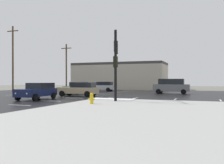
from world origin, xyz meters
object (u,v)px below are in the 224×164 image
Objects in this scene: fire_hydrant at (92,98)px; sedan_tan at (79,89)px; sedan_green at (77,88)px; sedan_silver at (102,86)px; traffic_signal_mast at (116,55)px; utility_pole_distant at (66,66)px; sedan_navy at (38,91)px; utility_pole_far at (13,57)px; suv_grey at (171,86)px.

fire_hydrant is 0.17× the size of sedan_tan.
sedan_green is at bearing -62.48° from sedan_tan.
sedan_tan and sedan_silver have the same top height.
utility_pole_distant is (-17.71, 21.16, 0.60)m from traffic_signal_mast.
traffic_signal_mast is 1.26× the size of sedan_tan.
sedan_navy is (-7.66, -0.71, -3.17)m from traffic_signal_mast.
sedan_silver reaches higher than fire_hydrant.
traffic_signal_mast is 8.32m from sedan_navy.
utility_pole_far is at bearing -100.44° from sedan_green.
fire_hydrant is 23.53m from sedan_silver.
utility_pole_distant is at bearing 124.47° from fire_hydrant.
suv_grey reaches higher than sedan_silver.
suv_grey is 12.38m from sedan_silver.
sedan_green is (-9.26, 10.01, -3.17)m from traffic_signal_mast.
utility_pole_distant reaches higher than fire_hydrant.
sedan_navy is 24.37m from utility_pole_distant.
sedan_tan is 5.67m from sedan_navy.
sedan_tan is 20.46m from utility_pole_distant.
traffic_signal_mast is 5.40m from fire_hydrant.
utility_pole_distant reaches higher than sedan_green.
sedan_tan is at bearing 161.01° from sedan_navy.
traffic_signal_mast is 1.26× the size of sedan_navy.
sedan_navy is 18.58m from sedan_silver.
sedan_tan is at bearing -25.05° from utility_pole_far.
sedan_silver is (-8.51, 21.93, 0.32)m from fire_hydrant.
utility_pole_distant reaches higher than sedan_silver.
sedan_silver is at bearing -179.31° from sedan_navy.
sedan_navy is 0.52× the size of utility_pole_distant.
sedan_navy is (-1.55, -5.45, 0.00)m from sedan_tan.
traffic_signal_mast is at bearing 92.25° from sedan_navy.
sedan_silver is at bearing 7.30° from traffic_signal_mast.
traffic_signal_mast reaches higher than sedan_silver.
sedan_silver is 15.60m from utility_pole_far.
suv_grey is 0.45× the size of utility_pole_far.
sedan_navy is at bearing 76.16° from traffic_signal_mast.
sedan_green is (-3.16, 5.28, 0.00)m from sedan_tan.
sedan_green is at bearing 23.59° from traffic_signal_mast.
suv_grey reaches higher than fire_hydrant.
sedan_tan is (-5.73, 8.84, 0.32)m from fire_hydrant.
utility_pole_distant is (-10.05, 21.87, 3.77)m from sedan_navy.
fire_hydrant is at bearing 155.70° from traffic_signal_mast.
utility_pole_far is (-16.64, 7.78, 4.80)m from sedan_tan.
utility_pole_far reaches higher than sedan_tan.
fire_hydrant is at bearing 32.28° from sedan_green.
utility_pole_far reaches higher than sedan_navy.
suv_grey is (3.34, 18.36, 0.55)m from fire_hydrant.
utility_pole_distant is (5.03, 8.64, -1.04)m from utility_pole_far.
sedan_green is (-8.89, 14.12, 0.32)m from fire_hydrant.
sedan_silver is 0.53× the size of utility_pole_distant.
utility_pole_distant is at bearing -158.39° from sedan_navy.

